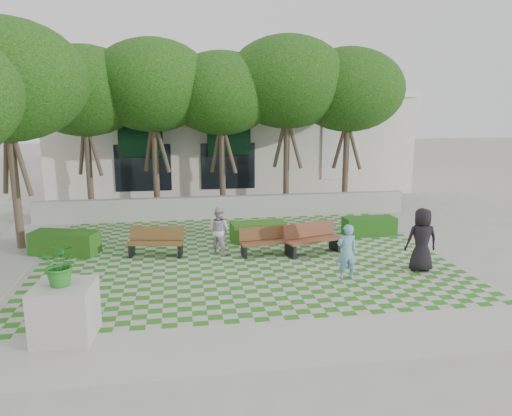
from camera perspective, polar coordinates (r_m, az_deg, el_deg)
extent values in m
plane|color=gray|center=(14.51, -1.04, -6.73)|extent=(90.00, 90.00, 0.00)
plane|color=#2B721E|center=(15.45, -1.55, -5.51)|extent=(12.00, 12.00, 0.00)
cube|color=#9E9B93|center=(10.24, 2.72, -15.18)|extent=(16.00, 2.00, 0.01)
cube|color=#9E9B93|center=(20.33, -3.45, 0.12)|extent=(15.00, 0.36, 0.90)
cube|color=brown|center=(15.64, 6.58, -3.64)|extent=(1.91, 1.08, 0.06)
cube|color=brown|center=(15.79, 6.08, -2.45)|extent=(1.78, 0.68, 0.46)
cube|color=black|center=(15.30, 4.00, -4.87)|extent=(0.25, 0.51, 0.45)
cube|color=black|center=(16.15, 8.98, -4.06)|extent=(0.25, 0.51, 0.45)
cube|color=#57341D|center=(15.46, 1.19, -3.96)|extent=(1.66, 0.69, 0.05)
cube|color=#57341D|center=(15.61, 0.94, -2.88)|extent=(1.61, 0.31, 0.40)
cube|color=black|center=(15.33, -1.38, -4.90)|extent=(0.14, 0.46, 0.39)
cube|color=black|center=(15.74, 3.69, -4.47)|extent=(0.14, 0.46, 0.39)
cube|color=brown|center=(15.63, -11.39, -3.95)|extent=(1.75, 0.79, 0.06)
cube|color=brown|center=(15.79, -11.24, -2.82)|extent=(1.68, 0.40, 0.42)
cube|color=black|center=(15.87, -14.01, -4.65)|extent=(0.17, 0.48, 0.41)
cube|color=black|center=(15.55, -8.64, -4.75)|extent=(0.17, 0.48, 0.41)
cube|color=#1A4B14|center=(18.21, 12.82, -2.04)|extent=(1.86, 0.81, 0.64)
cube|color=#255316|center=(17.03, 0.23, -2.71)|extent=(1.90, 0.93, 0.64)
cube|color=#1D4913|center=(16.67, -21.01, -3.75)|extent=(2.19, 1.37, 0.72)
cube|color=#9E9B93|center=(10.90, -20.99, -11.00)|extent=(1.23, 1.23, 1.13)
imported|color=#267925|center=(10.55, -21.41, -5.94)|extent=(0.85, 0.76, 0.88)
imported|color=#679CBD|center=(13.55, 10.33, -4.95)|extent=(0.55, 0.36, 1.51)
imported|color=black|center=(14.68, 18.41, -3.46)|extent=(0.93, 0.65, 1.80)
imported|color=silver|center=(15.51, -4.26, -2.59)|extent=(0.93, 0.90, 1.51)
cylinder|color=#47382B|center=(21.69, -18.52, 3.94)|extent=(0.26, 0.26, 3.64)
ellipsoid|color=#1E4C11|center=(21.50, -19.12, 12.54)|extent=(4.80, 4.80, 3.60)
cylinder|color=#47382B|center=(21.40, -11.37, 4.46)|extent=(0.26, 0.26, 3.81)
ellipsoid|color=#1E4C11|center=(21.22, -11.77, 13.59)|extent=(5.00, 5.00, 3.75)
cylinder|color=#47382B|center=(21.47, -3.86, 4.40)|extent=(0.26, 0.26, 3.58)
ellipsoid|color=#1E4C11|center=(21.28, -3.99, 12.96)|extent=(4.60, 4.60, 3.45)
cylinder|color=#47382B|center=(21.88, 3.49, 4.99)|extent=(0.26, 0.26, 3.92)
ellipsoid|color=#1E4C11|center=(21.71, 3.61, 14.19)|extent=(5.20, 5.20, 3.90)
cylinder|color=#47382B|center=(22.62, 10.20, 4.77)|extent=(0.26, 0.26, 3.70)
ellipsoid|color=#1E4C11|center=(22.44, 10.53, 13.15)|extent=(4.80, 4.80, 3.60)
cylinder|color=#47382B|center=(17.59, -25.76, 1.82)|extent=(0.26, 0.26, 3.81)
ellipsoid|color=#1E4C11|center=(17.38, -26.82, 12.91)|extent=(5.00, 5.00, 3.75)
cube|color=silver|center=(28.03, -3.05, 7.70)|extent=(18.00, 8.00, 5.00)
cube|color=white|center=(23.97, -2.10, 12.92)|extent=(18.00, 0.30, 0.30)
cube|color=black|center=(25.17, 9.40, 6.35)|extent=(1.40, 0.10, 2.40)
cylinder|color=#0E361B|center=(23.89, -12.94, 7.83)|extent=(3.00, 1.80, 1.80)
cube|color=black|center=(24.03, -12.78, 4.50)|extent=(2.60, 0.08, 2.20)
cylinder|color=#0E361B|center=(23.95, -3.26, 8.12)|extent=(3.00, 1.80, 1.80)
cube|color=black|center=(24.09, -3.22, 4.80)|extent=(2.60, 0.08, 2.20)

